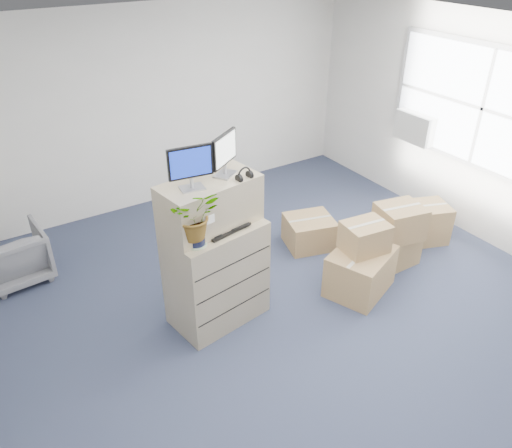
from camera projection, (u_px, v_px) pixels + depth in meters
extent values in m
plane|color=#21293D|center=(308.00, 326.00, 5.25)|extent=(7.00, 7.00, 0.00)
cube|color=silver|center=(163.00, 107.00, 7.08)|extent=(6.00, 0.02, 2.80)
cube|color=#98999B|center=(484.00, 108.00, 6.08)|extent=(0.06, 2.72, 1.52)
cube|color=white|center=(482.00, 109.00, 6.07)|extent=(0.01, 2.60, 1.40)
cube|color=white|center=(416.00, 127.00, 6.95)|extent=(0.24, 0.60, 0.40)
cube|color=tan|center=(217.00, 274.00, 5.10)|extent=(1.03, 0.73, 1.11)
cube|color=tan|center=(210.00, 204.00, 4.73)|extent=(1.02, 0.62, 0.48)
cube|color=#99999E|center=(192.00, 188.00, 4.47)|extent=(0.23, 0.18, 0.01)
cylinder|color=#99999E|center=(192.00, 182.00, 4.44)|extent=(0.04, 0.04, 0.10)
cube|color=black|center=(190.00, 162.00, 4.34)|extent=(0.41, 0.08, 0.29)
cube|color=navy|center=(191.00, 163.00, 4.32)|extent=(0.37, 0.05, 0.25)
cube|color=#99999E|center=(225.00, 174.00, 4.71)|extent=(0.27, 0.25, 0.01)
cylinder|color=#99999E|center=(225.00, 169.00, 4.68)|extent=(0.04, 0.04, 0.10)
cube|color=black|center=(224.00, 149.00, 4.58)|extent=(0.36, 0.25, 0.30)
cube|color=silver|center=(226.00, 149.00, 4.57)|extent=(0.32, 0.21, 0.26)
torus|color=black|center=(244.00, 175.00, 4.62)|extent=(0.16, 0.04, 0.16)
cube|color=black|center=(226.00, 229.00, 4.77)|extent=(0.50, 0.29, 0.02)
ellipsoid|color=silver|center=(249.00, 215.00, 4.98)|extent=(0.10, 0.07, 0.03)
cylinder|color=#919299|center=(216.00, 213.00, 4.78)|extent=(0.08, 0.08, 0.27)
cube|color=silver|center=(207.00, 228.00, 4.79)|extent=(0.07, 0.06, 0.02)
cube|color=black|center=(207.00, 222.00, 4.76)|extent=(0.06, 0.05, 0.11)
cube|color=black|center=(233.00, 209.00, 5.07)|extent=(0.21, 0.17, 0.06)
cube|color=#3F7AD8|center=(235.00, 204.00, 5.01)|extent=(0.23, 0.13, 0.09)
cylinder|color=#8EA686|center=(196.00, 244.00, 4.55)|extent=(0.20, 0.20, 0.02)
cylinder|color=black|center=(196.00, 237.00, 4.51)|extent=(0.17, 0.17, 0.13)
imported|color=#235E1A|center=(194.00, 219.00, 4.41)|extent=(0.52, 0.56, 0.38)
imported|color=slate|center=(14.00, 254.00, 5.78)|extent=(0.74, 0.70, 0.70)
cube|color=#A4854F|center=(360.00, 271.00, 5.64)|extent=(0.90, 0.80, 0.51)
cube|color=#A4854F|center=(393.00, 248.00, 6.15)|extent=(0.55, 0.45, 0.40)
cube|color=#A4854F|center=(309.00, 232.00, 6.48)|extent=(0.71, 0.67, 0.39)
cube|color=#A4854F|center=(365.00, 237.00, 5.48)|extent=(0.52, 0.43, 0.33)
cube|color=#A4854F|center=(399.00, 221.00, 5.92)|extent=(0.59, 0.55, 0.40)
cube|color=#A4854F|center=(419.00, 223.00, 6.56)|extent=(0.83, 0.68, 0.51)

